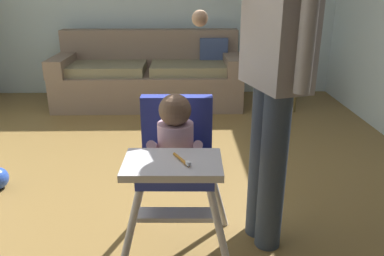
# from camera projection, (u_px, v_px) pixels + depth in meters

# --- Properties ---
(ground) EXTENTS (6.06, 7.02, 0.10)m
(ground) POSITION_uv_depth(u_px,v_px,m) (144.00, 200.00, 2.67)
(ground) COLOR olive
(couch) EXTENTS (2.20, 0.86, 0.86)m
(couch) POSITION_uv_depth(u_px,v_px,m) (150.00, 77.00, 4.61)
(couch) COLOR #826B59
(couch) RESTS_ON ground
(high_chair) EXTENTS (0.62, 0.74, 0.91)m
(high_chair) POSITION_uv_depth(u_px,v_px,m) (176.00, 151.00, 1.83)
(high_chair) COLOR silver
(high_chair) RESTS_ON ground
(adult_standing) EXTENTS (0.60, 0.49, 1.70)m
(adult_standing) POSITION_uv_depth(u_px,v_px,m) (274.00, 73.00, 1.85)
(adult_standing) COLOR #374355
(adult_standing) RESTS_ON ground
(side_table) EXTENTS (0.40, 0.40, 0.52)m
(side_table) POSITION_uv_depth(u_px,v_px,m) (278.00, 76.00, 4.40)
(side_table) COLOR brown
(side_table) RESTS_ON ground
(sippy_cup) EXTENTS (0.07, 0.07, 0.10)m
(sippy_cup) POSITION_uv_depth(u_px,v_px,m) (280.00, 60.00, 4.34)
(sippy_cup) COLOR green
(sippy_cup) RESTS_ON side_table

